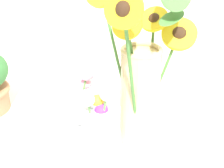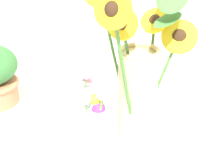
% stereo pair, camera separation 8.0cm
% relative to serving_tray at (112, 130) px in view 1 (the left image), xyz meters
% --- Properties ---
extents(ground_plane, '(6.00, 6.00, 0.00)m').
position_rel_serving_tray_xyz_m(ground_plane, '(-0.04, -0.05, -0.01)').
color(ground_plane, silver).
extents(serving_tray, '(0.45, 0.45, 0.02)m').
position_rel_serving_tray_xyz_m(serving_tray, '(0.00, 0.00, 0.00)').
color(serving_tray, white).
rests_on(serving_tray, ground_plane).
extents(mason_jar_sunflowers, '(0.24, 0.24, 0.42)m').
position_rel_serving_tray_xyz_m(mason_jar_sunflowers, '(0.08, -0.02, 0.18)').
color(mason_jar_sunflowers, '#D1B77A').
rests_on(mason_jar_sunflowers, serving_tray).
extents(vase_small_center, '(0.08, 0.08, 0.16)m').
position_rel_serving_tray_xyz_m(vase_small_center, '(-0.01, -0.07, 0.08)').
color(vase_small_center, white).
rests_on(vase_small_center, serving_tray).
extents(vase_bulb_right, '(0.07, 0.06, 0.18)m').
position_rel_serving_tray_xyz_m(vase_bulb_right, '(-0.08, -0.02, 0.08)').
color(vase_bulb_right, white).
rests_on(vase_bulb_right, serving_tray).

